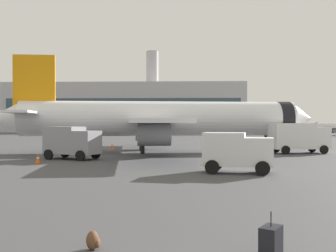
{
  "coord_description": "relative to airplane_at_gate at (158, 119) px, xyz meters",
  "views": [
    {
      "loc": [
        0.07,
        -5.57,
        3.22
      ],
      "look_at": [
        -0.96,
        23.3,
        3.0
      ],
      "focal_mm": 43.17,
      "sensor_mm": 36.0,
      "label": 1
    }
  ],
  "objects": [
    {
      "name": "rolling_suitcase",
      "position": [
        4.84,
        -34.64,
        -3.27
      ],
      "size": [
        0.68,
        0.75,
        1.1
      ],
      "color": "black",
      "rests_on": "ground"
    },
    {
      "name": "safety_cone_near",
      "position": [
        -8.78,
        -12.75,
        -3.28
      ],
      "size": [
        0.44,
        0.44,
        0.76
      ],
      "color": "#F2590C",
      "rests_on": "ground"
    },
    {
      "name": "terminal_building",
      "position": [
        -17.17,
        100.26,
        4.91
      ],
      "size": [
        82.21,
        23.79,
        28.92
      ],
      "color": "#B2B2B7",
      "rests_on": "ground"
    },
    {
      "name": "safety_cone_mid",
      "position": [
        -5.99,
        5.24,
        -3.31
      ],
      "size": [
        0.44,
        0.44,
        0.7
      ],
      "color": "#F2590C",
      "rests_on": "ground"
    },
    {
      "name": "airplane_at_gate",
      "position": [
        0.0,
        0.0,
        0.0
      ],
      "size": [
        35.75,
        32.35,
        10.5
      ],
      "color": "white",
      "rests_on": "ground"
    },
    {
      "name": "service_truck",
      "position": [
        -7.11,
        -9.0,
        -2.05
      ],
      "size": [
        5.27,
        3.9,
        2.9
      ],
      "color": "gray",
      "rests_on": "ground"
    },
    {
      "name": "fuel_truck",
      "position": [
        15.01,
        -1.23,
        -1.88
      ],
      "size": [
        6.33,
        3.59,
        3.2
      ],
      "color": "white",
      "rests_on": "ground"
    },
    {
      "name": "traveller_backpack",
      "position": [
        0.44,
        -34.22,
        -3.42
      ],
      "size": [
        0.36,
        0.4,
        0.48
      ],
      "color": "brown",
      "rests_on": "ground"
    },
    {
      "name": "safety_cone_far",
      "position": [
        -9.26,
        8.37,
        -3.3
      ],
      "size": [
        0.44,
        0.44,
        0.73
      ],
      "color": "#F2590C",
      "rests_on": "ground"
    },
    {
      "name": "safety_cone_outer",
      "position": [
        10.19,
        -2.05,
        -3.3
      ],
      "size": [
        0.44,
        0.44,
        0.72
      ],
      "color": "#F2590C",
      "rests_on": "ground"
    },
    {
      "name": "cargo_van",
      "position": [
        6.22,
        -18.34,
        -2.21
      ],
      "size": [
        4.71,
        3.05,
        2.6
      ],
      "color": "white",
      "rests_on": "ground"
    }
  ]
}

